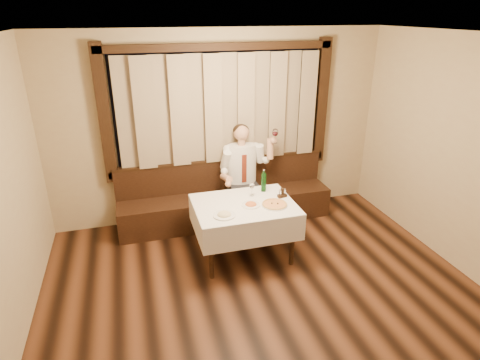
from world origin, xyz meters
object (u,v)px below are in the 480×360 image
object	(u,v)px
seated_man	(243,168)
pasta_cream	(224,213)
pizza	(275,204)
green_bottle	(264,182)
cruet_caddy	(282,194)
dining_table	(244,211)
banquette	(225,201)
pasta_red	(251,203)

from	to	relation	value
seated_man	pasta_cream	bearing A→B (deg)	-116.39
pizza	green_bottle	bearing A→B (deg)	88.78
green_bottle	cruet_caddy	xyz separation A→B (m)	(0.17, -0.25, -0.09)
dining_table	cruet_caddy	world-z (taller)	cruet_caddy
banquette	pasta_red	distance (m)	1.19
pasta_cream	seated_man	xyz separation A→B (m)	(0.58, 1.18, 0.07)
banquette	cruet_caddy	world-z (taller)	banquette
pasta_red	green_bottle	distance (m)	0.48
green_bottle	banquette	bearing A→B (deg)	116.46
pizza	seated_man	bearing A→B (deg)	94.62
pasta_cream	pizza	bearing A→B (deg)	8.24
pizza	pasta_cream	size ratio (longest dim) A/B	1.23
pasta_red	pasta_cream	world-z (taller)	pasta_cream
dining_table	pasta_cream	distance (m)	0.43
green_bottle	dining_table	bearing A→B (deg)	-140.02
pasta_cream	seated_man	world-z (taller)	seated_man
banquette	cruet_caddy	distance (m)	1.21
dining_table	cruet_caddy	distance (m)	0.55
dining_table	banquette	bearing A→B (deg)	90.00
pasta_cream	cruet_caddy	size ratio (longest dim) A/B	2.10
green_bottle	seated_man	xyz separation A→B (m)	(-0.10, 0.63, -0.03)
dining_table	pasta_red	distance (m)	0.17
pasta_cream	green_bottle	size ratio (longest dim) A/B	0.87
banquette	pasta_red	size ratio (longest dim) A/B	13.85
cruet_caddy	pizza	bearing A→B (deg)	-144.55
banquette	pizza	world-z (taller)	banquette
pasta_cream	green_bottle	distance (m)	0.88
pasta_red	green_bottle	xyz separation A→B (m)	(0.29, 0.37, 0.10)
green_bottle	pasta_red	bearing A→B (deg)	-128.48
pizza	cruet_caddy	size ratio (longest dim) A/B	2.58
dining_table	pizza	xyz separation A→B (m)	(0.35, -0.15, 0.12)
banquette	cruet_caddy	size ratio (longest dim) A/B	25.00
dining_table	pasta_red	xyz separation A→B (m)	(0.07, -0.07, 0.14)
pasta_cream	seated_man	bearing A→B (deg)	63.61
cruet_caddy	seated_man	xyz separation A→B (m)	(-0.27, 0.88, 0.06)
cruet_caddy	seated_man	size ratio (longest dim) A/B	0.09
banquette	pizza	bearing A→B (deg)	-73.37
banquette	green_bottle	distance (m)	0.99
pasta_cream	cruet_caddy	bearing A→B (deg)	19.21
banquette	seated_man	size ratio (longest dim) A/B	2.14
banquette	cruet_caddy	xyz separation A→B (m)	(0.53, -0.97, 0.49)
banquette	pasta_cream	bearing A→B (deg)	-104.23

